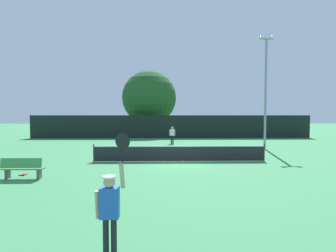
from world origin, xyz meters
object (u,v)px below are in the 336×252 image
(light_pole, at_px, (266,86))
(parked_car_mid, at_px, (235,128))
(tennis_ball, at_px, (183,161))
(parked_car_near, at_px, (214,129))
(courtside_bench, at_px, (23,168))
(player_receiving, at_px, (172,134))
(player_serving, at_px, (110,204))
(large_tree, at_px, (149,98))
(spare_racket, at_px, (25,174))

(light_pole, distance_m, parked_car_mid, 17.63)
(tennis_ball, bearing_deg, parked_car_near, 74.15)
(courtside_bench, bearing_deg, player_receiving, 62.17)
(player_serving, height_order, tennis_ball, player_serving)
(parked_car_near, bearing_deg, light_pole, -92.96)
(player_serving, xyz_separation_m, courtside_bench, (-5.18, 6.63, -0.64))
(player_serving, height_order, large_tree, large_tree)
(player_serving, height_order, parked_car_mid, player_serving)
(player_serving, relative_size, tennis_ball, 37.23)
(player_serving, xyz_separation_m, parked_car_mid, (11.49, 33.19, -0.34))
(player_serving, distance_m, parked_car_mid, 35.12)
(courtside_bench, bearing_deg, large_tree, 79.97)
(spare_racket, bearing_deg, tennis_ball, 21.63)
(spare_racket, height_order, light_pole, light_pole)
(large_tree, relative_size, parked_car_mid, 2.06)
(player_receiving, xyz_separation_m, parked_car_mid, (9.53, 13.03, -0.21))
(player_serving, relative_size, player_receiving, 1.57)
(tennis_ball, xyz_separation_m, light_pole, (7.12, 5.64, 5.12))
(tennis_ball, bearing_deg, large_tree, 98.33)
(player_serving, relative_size, light_pole, 0.28)
(spare_racket, height_order, parked_car_mid, parked_car_mid)
(player_receiving, height_order, light_pole, light_pole)
(player_receiving, bearing_deg, player_serving, 84.45)
(tennis_ball, relative_size, parked_car_near, 0.02)
(player_receiving, bearing_deg, light_pole, 152.13)
(player_receiving, relative_size, light_pole, 0.18)
(parked_car_near, xyz_separation_m, parked_car_mid, (3.21, 1.34, 0.00))
(large_tree, relative_size, parked_car_near, 1.99)
(large_tree, distance_m, parked_car_near, 10.04)
(tennis_ball, xyz_separation_m, courtside_bench, (-7.43, -3.98, 0.45))
(player_receiving, xyz_separation_m, large_tree, (-2.76, 11.25, 4.06))
(courtside_bench, bearing_deg, parked_car_near, 61.91)
(player_serving, distance_m, large_tree, 31.67)
(player_serving, distance_m, light_pole, 19.18)
(light_pole, distance_m, large_tree, 18.26)
(tennis_ball, xyz_separation_m, parked_car_near, (6.03, 21.24, 0.74))
(parked_car_mid, bearing_deg, large_tree, -173.37)
(player_receiving, relative_size, spare_racket, 3.11)
(tennis_ball, xyz_separation_m, spare_racket, (-7.81, -3.10, -0.01))
(parked_car_near, relative_size, parked_car_mid, 1.03)
(player_receiving, height_order, tennis_ball, player_receiving)
(light_pole, xyz_separation_m, large_tree, (-10.17, 15.17, -0.11))
(parked_car_near, height_order, parked_car_mid, same)
(spare_racket, bearing_deg, large_tree, 78.73)
(player_receiving, bearing_deg, courtside_bench, 62.17)
(player_serving, xyz_separation_m, tennis_ball, (2.25, 10.61, -1.08))
(player_serving, distance_m, spare_racket, 9.41)
(parked_car_mid, bearing_deg, light_pole, -98.71)
(parked_car_mid, bearing_deg, courtside_bench, -123.71)
(tennis_ball, relative_size, spare_racket, 0.13)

